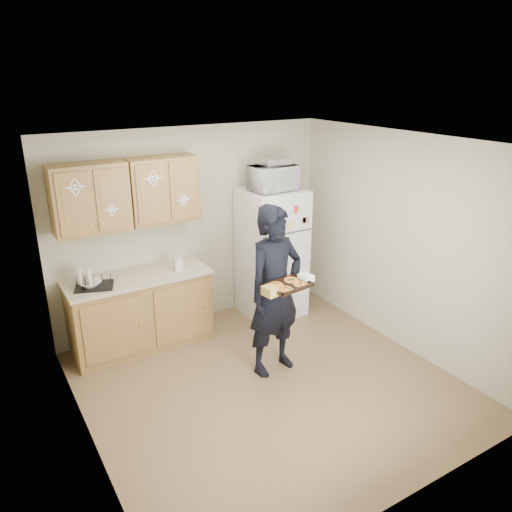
# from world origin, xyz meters

# --- Properties ---
(floor) EXTENTS (3.60, 3.60, 0.00)m
(floor) POSITION_xyz_m (0.00, 0.00, 0.00)
(floor) COLOR brown
(floor) RESTS_ON ground
(ceiling) EXTENTS (3.60, 3.60, 0.00)m
(ceiling) POSITION_xyz_m (0.00, 0.00, 2.50)
(ceiling) COLOR silver
(ceiling) RESTS_ON wall_back
(wall_back) EXTENTS (3.60, 0.04, 2.50)m
(wall_back) POSITION_xyz_m (0.00, 1.80, 1.25)
(wall_back) COLOR #B7B194
(wall_back) RESTS_ON floor
(wall_front) EXTENTS (3.60, 0.04, 2.50)m
(wall_front) POSITION_xyz_m (0.00, -1.80, 1.25)
(wall_front) COLOR #B7B194
(wall_front) RESTS_ON floor
(wall_left) EXTENTS (0.04, 3.60, 2.50)m
(wall_left) POSITION_xyz_m (-1.80, 0.00, 1.25)
(wall_left) COLOR #B7B194
(wall_left) RESTS_ON floor
(wall_right) EXTENTS (0.04, 3.60, 2.50)m
(wall_right) POSITION_xyz_m (1.80, 0.00, 1.25)
(wall_right) COLOR #B7B194
(wall_right) RESTS_ON floor
(refrigerator) EXTENTS (0.75, 0.70, 1.70)m
(refrigerator) POSITION_xyz_m (0.95, 1.43, 0.85)
(refrigerator) COLOR white
(refrigerator) RESTS_ON floor
(base_cabinet) EXTENTS (1.60, 0.60, 0.86)m
(base_cabinet) POSITION_xyz_m (-0.85, 1.48, 0.43)
(base_cabinet) COLOR brown
(base_cabinet) RESTS_ON floor
(countertop) EXTENTS (1.64, 0.64, 0.04)m
(countertop) POSITION_xyz_m (-0.85, 1.48, 0.88)
(countertop) COLOR #C6AF98
(countertop) RESTS_ON base_cabinet
(upper_cab_left) EXTENTS (0.80, 0.33, 0.75)m
(upper_cab_left) POSITION_xyz_m (-1.25, 1.61, 1.83)
(upper_cab_left) COLOR brown
(upper_cab_left) RESTS_ON wall_back
(upper_cab_right) EXTENTS (0.80, 0.33, 0.75)m
(upper_cab_right) POSITION_xyz_m (-0.43, 1.61, 1.83)
(upper_cab_right) COLOR brown
(upper_cab_right) RESTS_ON wall_back
(cereal_box) EXTENTS (0.20, 0.07, 0.32)m
(cereal_box) POSITION_xyz_m (1.47, 1.67, 0.16)
(cereal_box) COLOR #DDC54E
(cereal_box) RESTS_ON floor
(person) EXTENTS (0.73, 0.53, 1.86)m
(person) POSITION_xyz_m (0.22, 0.24, 0.93)
(person) COLOR black
(person) RESTS_ON floor
(baking_tray) EXTENTS (0.46, 0.36, 0.04)m
(baking_tray) POSITION_xyz_m (0.18, -0.05, 1.12)
(baking_tray) COLOR black
(baking_tray) RESTS_ON person
(pizza_front_left) EXTENTS (0.14, 0.14, 0.02)m
(pizza_front_left) POSITION_xyz_m (0.09, -0.14, 1.13)
(pizza_front_left) COLOR orange
(pizza_front_left) RESTS_ON baking_tray
(pizza_front_right) EXTENTS (0.14, 0.14, 0.02)m
(pizza_front_right) POSITION_xyz_m (0.29, -0.11, 1.13)
(pizza_front_right) COLOR orange
(pizza_front_right) RESTS_ON baking_tray
(pizza_back_left) EXTENTS (0.14, 0.14, 0.02)m
(pizza_back_left) POSITION_xyz_m (0.07, 0.00, 1.13)
(pizza_back_left) COLOR orange
(pizza_back_left) RESTS_ON baking_tray
(pizza_back_right) EXTENTS (0.14, 0.14, 0.02)m
(pizza_back_right) POSITION_xyz_m (0.27, 0.03, 1.13)
(pizza_back_right) COLOR orange
(pizza_back_right) RESTS_ON baking_tray
(microwave) EXTENTS (0.59, 0.42, 0.31)m
(microwave) POSITION_xyz_m (0.93, 1.38, 1.86)
(microwave) COLOR white
(microwave) RESTS_ON refrigerator
(foil_pan) EXTENTS (0.38, 0.28, 0.08)m
(foil_pan) POSITION_xyz_m (0.98, 1.41, 2.05)
(foil_pan) COLOR silver
(foil_pan) RESTS_ON microwave
(dish_rack) EXTENTS (0.47, 0.41, 0.16)m
(dish_rack) POSITION_xyz_m (-1.36, 1.41, 0.98)
(dish_rack) COLOR black
(dish_rack) RESTS_ON countertop
(bowl) EXTENTS (0.29, 0.29, 0.06)m
(bowl) POSITION_xyz_m (-1.40, 1.41, 0.95)
(bowl) COLOR white
(bowl) RESTS_ON dish_rack
(soap_bottle) EXTENTS (0.11, 0.11, 0.20)m
(soap_bottle) POSITION_xyz_m (-0.37, 1.40, 1.00)
(soap_bottle) COLOR white
(soap_bottle) RESTS_ON countertop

